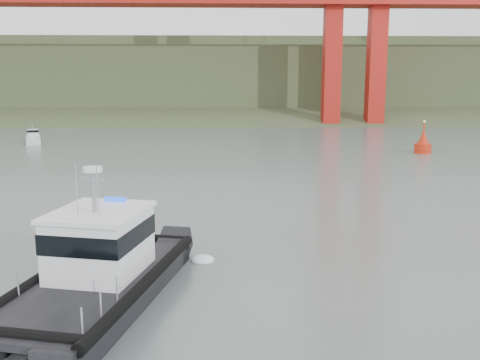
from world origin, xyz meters
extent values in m
plane|color=slate|center=(0.00, 0.00, 0.00)|extent=(400.00, 400.00, 0.00)
cube|color=#3E4D2C|center=(0.00, 92.00, 0.00)|extent=(500.00, 44.72, 16.25)
cube|color=#3E4D2C|center=(0.00, 120.00, 6.00)|extent=(500.00, 70.00, 18.00)
cube|color=#3E4D2C|center=(0.00, 145.00, 11.00)|extent=(500.00, 60.00, 16.00)
cube|color=black|center=(-7.75, -2.34, 0.42)|extent=(3.78, 11.14, 1.21)
cube|color=black|center=(-5.09, -2.95, 0.42)|extent=(3.78, 11.14, 1.21)
cube|color=black|center=(-6.54, -3.14, 0.91)|extent=(6.10, 10.27, 0.25)
cube|color=white|center=(-6.31, -2.15, 2.20)|extent=(3.78, 4.23, 2.33)
cube|color=black|center=(-6.31, -2.15, 2.61)|extent=(3.85, 4.30, 0.76)
cube|color=white|center=(-6.31, -2.15, 3.44)|extent=(4.02, 4.47, 0.16)
cylinder|color=gray|center=(-6.38, -2.45, 4.27)|extent=(0.16, 0.16, 1.82)
cylinder|color=white|center=(-6.38, -2.45, 5.13)|extent=(0.71, 0.71, 0.18)
cube|color=silver|center=(-26.55, 49.05, 0.43)|extent=(3.35, 5.49, 1.04)
cube|color=silver|center=(-26.69, 49.46, 1.30)|extent=(2.00, 2.42, 1.04)
cube|color=black|center=(-26.69, 49.46, 1.65)|extent=(2.05, 2.48, 0.30)
cylinder|color=gray|center=(-26.55, 49.05, 2.26)|extent=(0.07, 0.07, 1.04)
cylinder|color=red|center=(21.41, 38.31, 0.42)|extent=(1.91, 1.91, 1.27)
cone|color=red|center=(21.41, 38.31, 1.70)|extent=(1.49, 1.49, 1.91)
cylinder|color=red|center=(21.41, 38.31, 2.97)|extent=(0.17, 0.17, 1.06)
sphere|color=#E5D87F|center=(21.41, 38.31, 3.61)|extent=(0.32, 0.32, 0.32)
camera|label=1|loc=(-1.60, -21.92, 8.39)|focal=40.00mm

